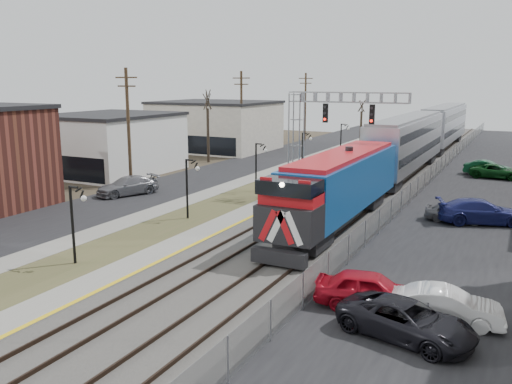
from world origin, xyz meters
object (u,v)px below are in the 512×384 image
Objects in this scene: train at (415,142)px; car_lot_a at (370,291)px; signal_gantry at (317,126)px; car_lot_b at (446,307)px.

train is 35.58m from car_lot_a.
car_lot_a is (5.04, -35.15, -2.13)m from train.
car_lot_b is at bearing -56.80° from signal_gantry.
train is 17.31m from signal_gantry.
train reaches higher than car_lot_a.
signal_gantry is 22.88m from car_lot_b.
signal_gantry reaches higher than car_lot_b.
train is at bearing -1.41° from car_lot_a.
train is at bearing 75.50° from signal_gantry.
train reaches higher than car_lot_b.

